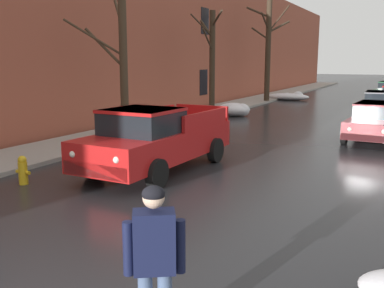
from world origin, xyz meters
name	(u,v)px	position (x,y,z in m)	size (l,w,h in m)	color
left_sidewalk_slab	(193,115)	(-6.48, 18.00, 0.06)	(2.58, 80.00, 0.13)	gray
brick_townhouse_facade	(164,34)	(-8.27, 17.99, 4.37)	(0.63, 80.00, 8.74)	#9E4C38
snow_bank_near_corner_left	(235,110)	(-4.56, 19.23, 0.35)	(1.81, 1.44, 0.71)	white
snow_bank_mid_block_left	(289,97)	(-4.42, 30.20, 0.28)	(3.16, 1.26, 0.68)	white
bare_tree_second_along_sidewalk	(122,63)	(-5.49, 10.23, 2.88)	(2.00, 1.87, 5.53)	#423323
bare_tree_mid_block	(212,59)	(-5.46, 18.08, 3.06)	(2.33, 2.76, 5.63)	#382B1E
bare_tree_far_down_block	(268,46)	(-5.43, 27.67, 3.95)	(2.58, 3.15, 7.45)	#382B1E
pickup_truck_red_approaching_near_lane	(156,139)	(-2.04, 6.87, 0.88)	(2.30, 5.38, 1.76)	red
sedan_maroon_parked_kerbside_close	(376,121)	(2.90, 14.60, 0.75)	(2.04, 4.46, 1.42)	maroon
sedan_grey_parked_kerbside_mid	(380,105)	(2.56, 21.25, 0.75)	(2.02, 4.48, 1.42)	slate
pedestrian_with_coffee	(155,255)	(1.94, 0.35, 1.04)	(0.59, 0.52, 1.76)	slate
fire_hydrant	(23,170)	(-4.21, 4.24, 0.36)	(0.42, 0.22, 0.71)	gold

